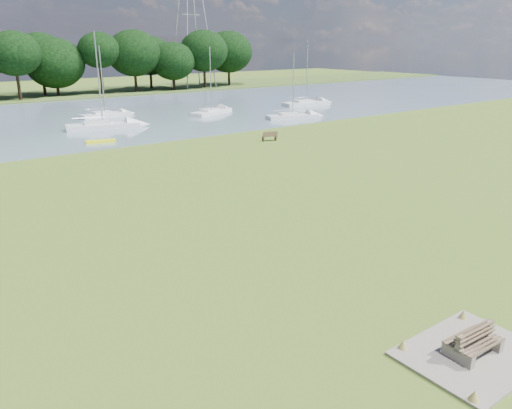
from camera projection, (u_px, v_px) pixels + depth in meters
ground at (222, 225)px, 25.86m from camera, size 220.00×220.00×0.00m
river at (26, 123)px, 57.92m from camera, size 220.00×40.00×0.10m
concrete_pad at (472, 354)px, 15.16m from camera, size 4.20×3.20×0.10m
bench_pair at (474, 342)px, 15.03m from camera, size 1.78×1.10×0.93m
riverbank_bench at (270, 136)px, 47.43m from camera, size 1.55×0.84×0.91m
kayak at (101, 141)px, 46.40m from camera, size 2.78×1.22×0.27m
sailboat_1 at (102, 124)px, 53.63m from camera, size 7.85×3.81×9.97m
sailboat_2 at (211, 111)px, 64.47m from camera, size 7.00×4.39×8.34m
sailboat_4 at (292, 115)px, 60.79m from camera, size 6.63×3.54×7.64m
sailboat_5 at (105, 113)px, 61.62m from camera, size 6.21×2.23×8.51m
sailboat_6 at (305, 102)px, 73.02m from camera, size 7.55×2.62×9.07m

